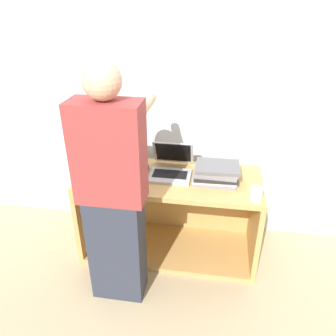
{
  "coord_description": "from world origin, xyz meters",
  "views": [
    {
      "loc": [
        0.31,
        -1.77,
        1.83
      ],
      "look_at": [
        0.0,
        0.2,
        0.78
      ],
      "focal_mm": 35.0,
      "sensor_mm": 36.0,
      "label": 1
    }
  ],
  "objects_px": {
    "laptop_stack_left": "(125,166)",
    "mug": "(256,194)",
    "person": "(113,195)",
    "laptop_open": "(171,168)",
    "laptop_stack_right": "(216,173)"
  },
  "relations": [
    {
      "from": "laptop_stack_left",
      "to": "mug",
      "type": "distance_m",
      "value": 0.95
    },
    {
      "from": "person",
      "to": "mug",
      "type": "xyz_separation_m",
      "value": [
        0.87,
        0.25,
        -0.07
      ]
    },
    {
      "from": "laptop_open",
      "to": "person",
      "type": "relative_size",
      "value": 0.22
    },
    {
      "from": "laptop_open",
      "to": "mug",
      "type": "bearing_deg",
      "value": -24.52
    },
    {
      "from": "laptop_stack_left",
      "to": "person",
      "type": "bearing_deg",
      "value": -82.33
    },
    {
      "from": "laptop_open",
      "to": "laptop_stack_right",
      "type": "height_order",
      "value": "laptop_open"
    },
    {
      "from": "mug",
      "to": "laptop_stack_right",
      "type": "bearing_deg",
      "value": 140.83
    },
    {
      "from": "laptop_open",
      "to": "person",
      "type": "distance_m",
      "value": 0.6
    },
    {
      "from": "laptop_open",
      "to": "laptop_stack_right",
      "type": "xyz_separation_m",
      "value": [
        0.33,
        -0.06,
        0.02
      ]
    },
    {
      "from": "person",
      "to": "laptop_stack_right",
      "type": "bearing_deg",
      "value": 38.01
    },
    {
      "from": "laptop_open",
      "to": "laptop_stack_left",
      "type": "xyz_separation_m",
      "value": [
        -0.34,
        -0.06,
        0.02
      ]
    },
    {
      "from": "laptop_stack_right",
      "to": "mug",
      "type": "xyz_separation_m",
      "value": [
        0.26,
        -0.22,
        -0.01
      ]
    },
    {
      "from": "laptop_open",
      "to": "person",
      "type": "xyz_separation_m",
      "value": [
        -0.27,
        -0.53,
        0.07
      ]
    },
    {
      "from": "laptop_stack_left",
      "to": "person",
      "type": "height_order",
      "value": "person"
    },
    {
      "from": "laptop_open",
      "to": "laptop_stack_left",
      "type": "height_order",
      "value": "laptop_open"
    }
  ]
}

